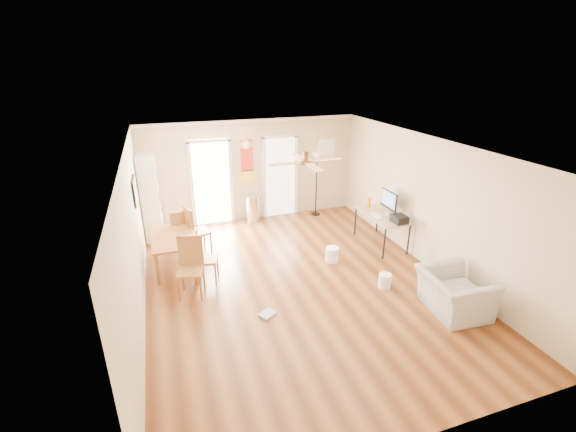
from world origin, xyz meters
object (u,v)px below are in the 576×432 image
object	(u,v)px
wastebasket_a	(332,254)
printer	(399,219)
dining_chair_right_b	(206,257)
armchair	(454,293)
dining_table	(175,251)
computer_desk	(381,229)
bookshelf	(150,197)
dining_chair_far	(179,230)
wastebasket_b	(385,281)
trash_can	(253,209)
dining_chair_near	(190,268)
torchiere_lamp	(316,185)
dining_chair_right_a	(198,229)

from	to	relation	value
wastebasket_a	printer	bearing A→B (deg)	-4.60
dining_chair_right_b	armchair	world-z (taller)	dining_chair_right_b
dining_table	computer_desk	distance (m)	4.53
printer	computer_desk	bearing A→B (deg)	98.41
bookshelf	dining_chair_far	bearing A→B (deg)	-51.74
armchair	computer_desk	bearing A→B (deg)	0.31
dining_chair_far	wastebasket_b	world-z (taller)	dining_chair_far
trash_can	dining_table	bearing A→B (deg)	-138.81
dining_chair_far	dining_chair_near	bearing A→B (deg)	79.65
torchiere_lamp	dining_chair_far	bearing A→B (deg)	-165.22
computer_desk	torchiere_lamp	bearing A→B (deg)	107.38
dining_chair_right_b	wastebasket_b	world-z (taller)	dining_chair_right_b
torchiere_lamp	armchair	bearing A→B (deg)	-84.36
dining_chair_right_b	wastebasket_b	distance (m)	3.38
dining_chair_right_b	printer	world-z (taller)	dining_chair_right_b
dining_chair_far	bookshelf	bearing A→B (deg)	-71.94
dining_chair_right_b	torchiere_lamp	xyz separation A→B (m)	(3.27, 2.50, 0.36)
dining_chair_right_b	trash_can	distance (m)	2.96
dining_chair_right_b	dining_chair_far	bearing A→B (deg)	30.27
torchiere_lamp	armchair	distance (m)	4.88
wastebasket_a	trash_can	bearing A→B (deg)	111.91
printer	dining_chair_far	bearing A→B (deg)	157.18
wastebasket_a	armchair	distance (m)	2.53
dining_chair_right_a	dining_chair_far	world-z (taller)	dining_chair_right_a
dining_table	dining_chair_near	xyz separation A→B (m)	(0.21, -1.16, 0.20)
trash_can	torchiere_lamp	bearing A→B (deg)	-1.31
trash_can	printer	bearing A→B (deg)	-47.36
dining_chair_right_a	computer_desk	distance (m)	4.07
wastebasket_a	torchiere_lamp	bearing A→B (deg)	74.92
trash_can	wastebasket_a	xyz separation A→B (m)	(1.06, -2.63, -0.20)
dining_chair_far	trash_can	world-z (taller)	dining_chair_far
trash_can	computer_desk	world-z (taller)	computer_desk
dining_chair_near	computer_desk	xyz separation A→B (m)	(4.30, 0.74, -0.17)
dining_table	dining_chair_right_a	bearing A→B (deg)	43.85
dining_chair_right_a	printer	world-z (taller)	dining_chair_right_a
dining_chair_far	trash_can	bearing A→B (deg)	-164.53
bookshelf	dining_chair_near	bearing A→B (deg)	-70.37
bookshelf	armchair	xyz separation A→B (m)	(4.68, -4.76, -0.64)
dining_chair_right_b	dining_chair_near	distance (m)	0.55
wastebasket_b	wastebasket_a	bearing A→B (deg)	112.46
bookshelf	armchair	bearing A→B (deg)	-37.52
computer_desk	wastebasket_b	bearing A→B (deg)	-118.17
bookshelf	dining_chair_right_a	distance (m)	1.56
dining_chair_near	wastebasket_b	xyz separation A→B (m)	(3.42, -0.89, -0.40)
dining_table	trash_can	distance (m)	2.74
dining_table	dining_chair_right_b	size ratio (longest dim) A/B	1.38
dining_chair_right_b	printer	xyz separation A→B (m)	(4.05, -0.21, 0.32)
dining_chair_right_a	torchiere_lamp	world-z (taller)	torchiere_lamp
dining_chair_far	computer_desk	distance (m)	4.53
armchair	printer	bearing A→B (deg)	-3.24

